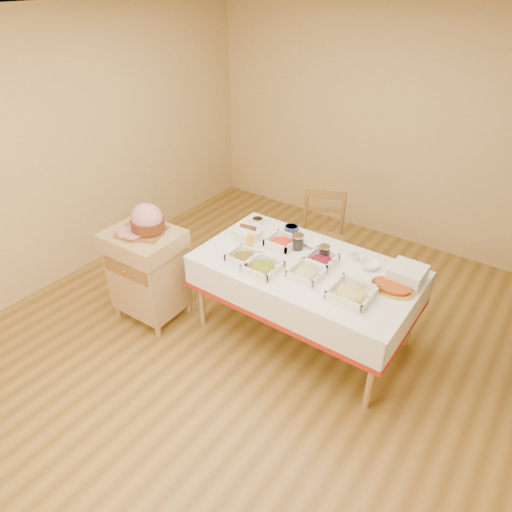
% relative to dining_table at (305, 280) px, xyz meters
% --- Properties ---
extents(room_shell, '(5.00, 5.00, 5.00)m').
position_rel_dining_table_xyz_m(room_shell, '(-0.30, -0.30, 0.70)').
color(room_shell, olive).
rests_on(room_shell, ground).
extents(dining_table, '(1.82, 1.02, 0.76)m').
position_rel_dining_table_xyz_m(dining_table, '(0.00, 0.00, 0.00)').
color(dining_table, tan).
rests_on(dining_table, ground).
extents(butcher_cart, '(0.65, 0.55, 0.89)m').
position_rel_dining_table_xyz_m(butcher_cart, '(-1.31, -0.59, -0.09)').
color(butcher_cart, tan).
rests_on(butcher_cart, ground).
extents(dining_chair, '(0.57, 0.56, 0.98)m').
position_rel_dining_table_xyz_m(dining_chair, '(-0.30, 0.84, -0.09)').
color(dining_chair, olive).
rests_on(dining_chair, ground).
extents(ham_on_board, '(0.41, 0.39, 0.27)m').
position_rel_dining_table_xyz_m(ham_on_board, '(-1.27, -0.55, 0.41)').
color(ham_on_board, olive).
rests_on(ham_on_board, butcher_cart).
extents(serving_dish_a, '(0.24, 0.23, 0.10)m').
position_rel_dining_table_xyz_m(serving_dish_a, '(-0.46, -0.25, 0.19)').
color(serving_dish_a, white).
rests_on(serving_dish_a, dining_table).
extents(serving_dish_b, '(0.27, 0.27, 0.11)m').
position_rel_dining_table_xyz_m(serving_dish_b, '(-0.24, -0.29, 0.20)').
color(serving_dish_b, white).
rests_on(serving_dish_b, dining_table).
extents(serving_dish_c, '(0.25, 0.25, 0.10)m').
position_rel_dining_table_xyz_m(serving_dish_c, '(0.09, -0.15, 0.19)').
color(serving_dish_c, white).
rests_on(serving_dish_c, dining_table).
extents(serving_dish_d, '(0.30, 0.30, 0.11)m').
position_rel_dining_table_xyz_m(serving_dish_d, '(0.50, -0.19, 0.20)').
color(serving_dish_d, white).
rests_on(serving_dish_d, dining_table).
extents(serving_dish_e, '(0.25, 0.24, 0.12)m').
position_rel_dining_table_xyz_m(serving_dish_e, '(-0.33, 0.13, 0.20)').
color(serving_dish_e, white).
rests_on(serving_dish_e, dining_table).
extents(serving_dish_f, '(0.24, 0.23, 0.11)m').
position_rel_dining_table_xyz_m(serving_dish_f, '(0.09, 0.09, 0.20)').
color(serving_dish_f, white).
rests_on(serving_dish_f, dining_table).
extents(small_bowl_left, '(0.12, 0.12, 0.06)m').
position_rel_dining_table_xyz_m(small_bowl_left, '(-0.74, 0.33, 0.19)').
color(small_bowl_left, white).
rests_on(small_bowl_left, dining_table).
extents(small_bowl_mid, '(0.13, 0.13, 0.06)m').
position_rel_dining_table_xyz_m(small_bowl_mid, '(-0.39, 0.40, 0.19)').
color(small_bowl_mid, navy).
rests_on(small_bowl_mid, dining_table).
extents(small_bowl_right, '(0.10, 0.10, 0.05)m').
position_rel_dining_table_xyz_m(small_bowl_right, '(0.28, 0.29, 0.19)').
color(small_bowl_right, white).
rests_on(small_bowl_right, dining_table).
extents(bowl_white_imported, '(0.21, 0.21, 0.04)m').
position_rel_dining_table_xyz_m(bowl_white_imported, '(-0.11, 0.29, 0.18)').
color(bowl_white_imported, white).
rests_on(bowl_white_imported, dining_table).
extents(bowl_small_imported, '(0.17, 0.17, 0.05)m').
position_rel_dining_table_xyz_m(bowl_small_imported, '(0.45, 0.26, 0.19)').
color(bowl_small_imported, white).
rests_on(bowl_small_imported, dining_table).
extents(preserve_jar_left, '(0.11, 0.11, 0.14)m').
position_rel_dining_table_xyz_m(preserve_jar_left, '(-0.19, 0.17, 0.22)').
color(preserve_jar_left, silver).
rests_on(preserve_jar_left, dining_table).
extents(preserve_jar_right, '(0.10, 0.10, 0.12)m').
position_rel_dining_table_xyz_m(preserve_jar_right, '(0.07, 0.17, 0.22)').
color(preserve_jar_right, silver).
rests_on(preserve_jar_right, dining_table).
extents(mustard_bottle, '(0.05, 0.05, 0.16)m').
position_rel_dining_table_xyz_m(mustard_bottle, '(-0.54, -0.06, 0.23)').
color(mustard_bottle, yellow).
rests_on(mustard_bottle, dining_table).
extents(bread_basket, '(0.26, 0.26, 0.12)m').
position_rel_dining_table_xyz_m(bread_basket, '(-0.65, 0.07, 0.21)').
color(bread_basket, white).
rests_on(bread_basket, dining_table).
extents(plate_stack, '(0.26, 0.26, 0.13)m').
position_rel_dining_table_xyz_m(plate_stack, '(0.75, 0.26, 0.22)').
color(plate_stack, white).
rests_on(plate_stack, dining_table).
extents(brass_platter, '(0.33, 0.24, 0.04)m').
position_rel_dining_table_xyz_m(brass_platter, '(0.71, 0.08, 0.18)').
color(brass_platter, gold).
rests_on(brass_platter, dining_table).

